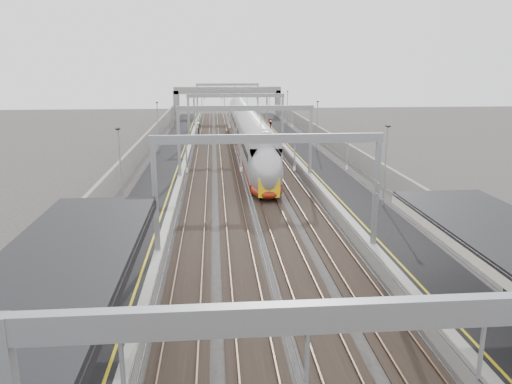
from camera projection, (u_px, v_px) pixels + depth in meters
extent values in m
cube|color=black|center=(165.00, 174.00, 50.72)|extent=(4.00, 120.00, 1.00)
cube|color=black|center=(320.00, 171.00, 52.02)|extent=(4.00, 120.00, 1.00)
cube|color=black|center=(200.00, 178.00, 51.12)|extent=(2.40, 140.00, 0.08)
cube|color=brown|center=(193.00, 177.00, 51.04)|extent=(0.07, 140.00, 0.14)
cube|color=brown|center=(207.00, 177.00, 51.16)|extent=(0.07, 140.00, 0.14)
cube|color=black|center=(229.00, 177.00, 51.36)|extent=(2.40, 140.00, 0.08)
cube|color=brown|center=(222.00, 177.00, 51.28)|extent=(0.07, 140.00, 0.14)
cube|color=brown|center=(236.00, 176.00, 51.40)|extent=(0.07, 140.00, 0.14)
cube|color=black|center=(258.00, 177.00, 51.61)|extent=(2.40, 140.00, 0.08)
cube|color=brown|center=(251.00, 176.00, 51.53)|extent=(0.07, 140.00, 0.14)
cube|color=brown|center=(265.00, 176.00, 51.64)|extent=(0.07, 140.00, 0.14)
cube|color=black|center=(287.00, 176.00, 51.85)|extent=(2.40, 140.00, 0.08)
cube|color=brown|center=(280.00, 176.00, 51.77)|extent=(0.07, 140.00, 0.14)
cube|color=brown|center=(294.00, 175.00, 51.89)|extent=(0.07, 140.00, 0.14)
cube|color=gray|center=(399.00, 313.00, 8.16)|extent=(13.00, 0.25, 0.50)
cube|color=gray|center=(155.00, 195.00, 27.71)|extent=(0.28, 0.28, 6.60)
cube|color=gray|center=(376.00, 190.00, 28.74)|extent=(0.28, 0.28, 6.60)
cube|color=gray|center=(268.00, 139.00, 27.47)|extent=(13.00, 0.25, 0.50)
cube|color=gray|center=(179.00, 141.00, 47.02)|extent=(0.28, 0.28, 6.60)
cube|color=gray|center=(310.00, 140.00, 48.05)|extent=(0.28, 0.28, 6.60)
cube|color=gray|center=(245.00, 108.00, 46.78)|extent=(13.00, 0.25, 0.50)
cube|color=gray|center=(189.00, 119.00, 66.33)|extent=(0.28, 0.28, 6.60)
cube|color=gray|center=(282.00, 118.00, 67.36)|extent=(0.28, 0.28, 6.60)
cube|color=gray|center=(236.00, 96.00, 66.09)|extent=(13.00, 0.25, 0.50)
cube|color=gray|center=(194.00, 107.00, 85.64)|extent=(0.28, 0.28, 6.60)
cube|color=gray|center=(267.00, 106.00, 86.67)|extent=(0.28, 0.28, 6.60)
cube|color=gray|center=(230.00, 89.00, 85.40)|extent=(13.00, 0.25, 0.50)
cube|color=gray|center=(197.00, 100.00, 103.02)|extent=(0.28, 0.28, 6.60)
cube|color=gray|center=(258.00, 99.00, 104.04)|extent=(0.28, 0.28, 6.60)
cube|color=gray|center=(227.00, 85.00, 102.78)|extent=(13.00, 0.25, 0.50)
cylinder|color=#262628|center=(200.00, 119.00, 54.60)|extent=(0.03, 140.00, 0.03)
cylinder|color=#262628|center=(227.00, 119.00, 54.84)|extent=(0.03, 140.00, 0.03)
cylinder|color=#262628|center=(254.00, 119.00, 55.08)|extent=(0.03, 140.00, 0.03)
cylinder|color=#262628|center=(281.00, 119.00, 55.33)|extent=(0.03, 140.00, 0.03)
cylinder|color=black|center=(49.00, 278.00, 20.03)|extent=(0.20, 0.20, 4.00)
cylinder|color=black|center=(509.00, 262.00, 21.61)|extent=(0.20, 0.20, 4.00)
cube|color=gray|center=(228.00, 90.00, 103.06)|extent=(22.00, 2.20, 1.40)
cube|color=gray|center=(177.00, 106.00, 102.97)|extent=(1.00, 2.20, 6.20)
cube|color=gray|center=(278.00, 105.00, 104.68)|extent=(1.00, 2.20, 6.20)
cube|color=gray|center=(133.00, 164.00, 50.19)|extent=(0.30, 120.00, 3.20)
cube|color=gray|center=(351.00, 161.00, 52.01)|extent=(0.30, 120.00, 3.20)
cube|color=maroon|center=(255.00, 163.00, 55.79)|extent=(2.89, 24.59, 0.86)
cube|color=#9A9A9F|center=(255.00, 145.00, 55.29)|extent=(2.89, 24.59, 3.21)
cube|color=black|center=(262.00, 184.00, 47.57)|extent=(2.14, 2.57, 0.53)
cube|color=maroon|center=(242.00, 133.00, 79.94)|extent=(2.89, 24.59, 0.86)
cube|color=#9A9A9F|center=(242.00, 121.00, 79.44)|extent=(2.89, 24.59, 3.21)
cube|color=black|center=(245.00, 144.00, 71.72)|extent=(2.14, 2.57, 0.53)
ellipsoid|color=#9A9A9F|center=(266.00, 171.00, 43.29)|extent=(2.89, 5.56, 4.49)
cube|color=yellow|center=(269.00, 188.00, 41.31)|extent=(1.82, 0.12, 1.60)
cube|color=black|center=(269.00, 168.00, 41.38)|extent=(1.71, 0.61, 1.00)
cylinder|color=black|center=(199.00, 135.00, 72.21)|extent=(0.12, 0.12, 3.00)
cube|color=black|center=(198.00, 123.00, 71.82)|extent=(0.32, 0.22, 0.75)
sphere|color=#0CE526|center=(198.00, 123.00, 71.65)|extent=(0.16, 0.16, 0.16)
cylinder|color=black|center=(256.00, 133.00, 73.57)|extent=(0.12, 0.12, 3.00)
cube|color=black|center=(256.00, 122.00, 73.18)|extent=(0.32, 0.22, 0.75)
sphere|color=red|center=(256.00, 121.00, 73.02)|extent=(0.16, 0.16, 0.16)
cylinder|color=black|center=(270.00, 133.00, 74.18)|extent=(0.12, 0.12, 3.00)
cube|color=black|center=(270.00, 122.00, 73.78)|extent=(0.32, 0.22, 0.75)
sphere|color=red|center=(271.00, 121.00, 73.62)|extent=(0.16, 0.16, 0.16)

